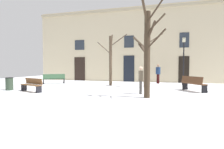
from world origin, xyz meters
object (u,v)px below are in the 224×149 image
tree_near_facade (111,58)px  tree_center (146,58)px  bench_near_center_tree (193,83)px  streetlamp (184,56)px  litter_bin (9,84)px  bench_facing_shops (54,79)px  bench_far_corner (32,85)px  tree_right_of_center (148,50)px  person_near_bench (141,79)px  person_crossing_plaza (158,73)px

tree_near_facade → tree_center: 2.94m
bench_near_center_tree → streetlamp: bearing=-30.3°
litter_bin → bench_near_center_tree: bearing=13.4°
litter_bin → bench_facing_shops: (0.30, 4.66, 0.05)m
bench_far_corner → bench_near_center_tree: 10.09m
streetlamp → tree_right_of_center: bearing=-107.6°
bench_near_center_tree → person_near_bench: size_ratio=1.12×
streetlamp → person_crossing_plaza: size_ratio=2.27×
streetlamp → litter_bin: size_ratio=4.78×
tree_center → bench_far_corner: tree_center is taller
bench_far_corner → person_near_bench: bearing=27.5°
tree_near_facade → person_crossing_plaza: bearing=36.4°
bench_facing_shops → person_near_bench: bearing=113.7°
tree_center → person_crossing_plaza: 3.59m
tree_center → person_crossing_plaza: tree_center is taller
tree_right_of_center → litter_bin: 9.24m
person_crossing_plaza → streetlamp: bearing=24.5°
tree_center → bench_far_corner: 8.08m
person_crossing_plaza → litter_bin: bearing=-93.0°
person_crossing_plaza → bench_far_corner: bearing=-85.6°
tree_center → person_crossing_plaza: (0.80, 3.28, -1.22)m
tree_right_of_center → tree_center: bearing=97.1°
streetlamp → tree_near_facade: bearing=-162.4°
tree_right_of_center → streetlamp: tree_right_of_center is taller
tree_right_of_center → streetlamp: 7.53m
tree_near_facade → litter_bin: 7.55m
bench_facing_shops → bench_near_center_tree: size_ratio=0.98×
tree_right_of_center → streetlamp: bearing=72.4°
person_near_bench → person_crossing_plaza: bearing=160.2°
person_near_bench → tree_near_facade: bearing=-158.2°
streetlamp → litter_bin: bearing=-149.5°
tree_near_facade → streetlamp: bearing=17.6°
litter_bin → bench_facing_shops: size_ratio=0.48×
tree_near_facade → tree_center: tree_center is taller
streetlamp → person_near_bench: 6.76m
tree_right_of_center → bench_near_center_tree: bearing=52.3°
streetlamp → bench_far_corner: size_ratio=2.20×
bench_far_corner → tree_near_facade: bearing=74.1°
tree_right_of_center → tree_center: (-0.59, 4.79, -0.16)m
bench_far_corner → person_crossing_plaza: (7.30, 7.74, 0.54)m
bench_facing_shops → person_crossing_plaza: (8.91, 2.87, 0.51)m
bench_far_corner → tree_center: bearing=54.3°
tree_right_of_center → person_crossing_plaza: tree_right_of_center is taller
litter_bin → bench_far_corner: litter_bin is taller
bench_near_center_tree → bench_far_corner: bearing=72.8°
tree_near_facade → bench_facing_shops: 5.51m
tree_right_of_center → bench_facing_shops: 10.32m
tree_near_facade → bench_near_center_tree: size_ratio=2.36×
litter_bin → bench_facing_shops: bench_facing_shops is taller
bench_far_corner → bench_near_center_tree: size_ratio=1.04×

